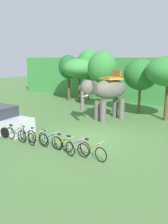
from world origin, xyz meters
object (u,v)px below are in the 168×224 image
(parked_car, at_px, (1,120))
(bike_orange, at_px, (93,151))
(bike_green, at_px, (16,134))
(tree_far_right, at_px, (102,68))
(bike_pink, at_px, (38,138))
(bike_purple, at_px, (75,147))
(tree_center_right, at_px, (79,68))
(tree_center_left, at_px, (141,75))
(bike_blue, at_px, (50,140))
(tree_left, at_px, (89,63))
(tree_far_left, at_px, (68,67))
(elephant, at_px, (106,91))
(bike_black, at_px, (27,136))
(bike_yellow, at_px, (64,145))

(parked_car, bearing_deg, bike_orange, -2.85)
(bike_green, bearing_deg, bike_orange, 4.95)
(tree_far_right, height_order, bike_pink, tree_far_right)
(bike_purple, relative_size, parked_car, 0.40)
(tree_center_right, height_order, tree_center_left, tree_center_left)
(parked_car, bearing_deg, bike_blue, -5.40)
(bike_green, height_order, bike_pink, same)
(bike_blue, bearing_deg, tree_far_right, 103.38)
(tree_left, relative_size, bike_orange, 3.29)
(tree_center_right, distance_m, bike_blue, 13.70)
(tree_center_right, relative_size, bike_orange, 2.72)
(bike_orange, bearing_deg, tree_far_left, 131.77)
(tree_far_right, relative_size, bike_orange, 3.13)
(elephant, bearing_deg, tree_far_right, 124.35)
(elephant, bearing_deg, bike_green, -106.84)
(tree_far_left, distance_m, tree_far_right, 5.65)
(tree_left, xyz_separation_m, bike_pink, (5.17, -13.12, -3.68))
(bike_orange, bearing_deg, parked_car, 177.15)
(tree_left, distance_m, parked_car, 13.11)
(bike_black, bearing_deg, elephant, 79.18)
(tree_far_left, xyz_separation_m, bike_blue, (7.60, -11.54, -3.24))
(bike_green, relative_size, bike_orange, 1.01)
(bike_orange, bearing_deg, bike_green, -175.05)
(tree_far_right, bearing_deg, tree_left, 137.04)
(bike_green, xyz_separation_m, bike_pink, (1.47, 0.26, 0.00))
(bike_pink, xyz_separation_m, bike_yellow, (1.88, -0.06, 0.00))
(elephant, xyz_separation_m, bike_purple, (1.87, -6.56, -1.82))
(bike_yellow, relative_size, parked_car, 0.38)
(bike_green, relative_size, bike_purple, 1.00)
(bike_blue, height_order, parked_car, parked_car)
(tree_center_left, height_order, bike_purple, tree_center_left)
(tree_far_left, xyz_separation_m, bike_yellow, (8.69, -11.68, -3.24))
(bike_green, relative_size, parked_car, 0.40)
(tree_left, xyz_separation_m, bike_orange, (8.59, -12.95, -3.68))
(bike_blue, relative_size, bike_yellow, 1.03)
(tree_center_right, height_order, bike_black, tree_center_right)
(tree_far_left, relative_size, bike_yellow, 2.99)
(tree_far_right, height_order, bike_yellow, tree_far_right)
(bike_pink, height_order, parked_car, parked_car)
(tree_far_right, xyz_separation_m, bike_yellow, (3.38, -9.76, -3.35))
(bike_green, height_order, bike_blue, same)
(bike_black, bearing_deg, bike_yellow, 1.95)
(elephant, xyz_separation_m, bike_black, (-1.29, -6.76, -1.82))
(bike_pink, distance_m, bike_purple, 2.48)
(bike_purple, relative_size, bike_orange, 1.01)
(tree_left, distance_m, bike_orange, 15.98)
(tree_center_right, relative_size, parked_car, 1.06)
(tree_far_right, bearing_deg, bike_green, -89.85)
(tree_left, height_order, bike_blue, tree_left)
(tree_far_left, distance_m, bike_orange, 15.70)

